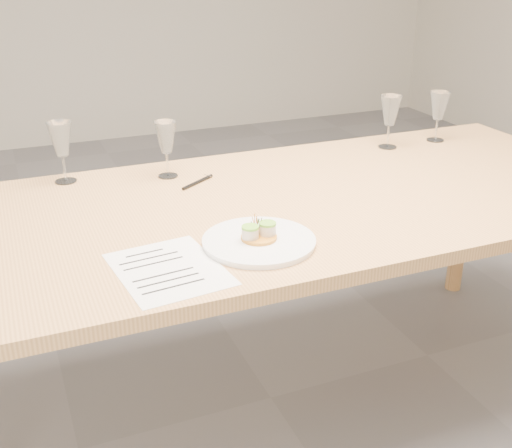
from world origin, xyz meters
name	(u,v)px	position (x,y,z in m)	size (l,w,h in m)	color
ground	(271,398)	(0.00, 0.00, 0.00)	(7.00, 7.00, 0.00)	slate
dining_table	(273,221)	(0.00, 0.00, 0.68)	(2.40, 1.00, 0.75)	tan
dinner_plate	(259,240)	(-0.16, -0.27, 0.76)	(0.30, 0.30, 0.08)	white
recipe_sheet	(168,269)	(-0.42, -0.32, 0.75)	(0.27, 0.33, 0.00)	white
ballpoint_pen	(198,182)	(-0.17, 0.23, 0.76)	(0.13, 0.10, 0.01)	black
wine_glass_1	(61,140)	(-0.57, 0.42, 0.89)	(0.08, 0.08, 0.20)	white
wine_glass_2	(166,138)	(-0.24, 0.34, 0.88)	(0.08, 0.08, 0.19)	white
wine_glass_3	(390,112)	(0.63, 0.34, 0.89)	(0.08, 0.08, 0.20)	white
wine_glass_4	(439,107)	(0.86, 0.35, 0.89)	(0.08, 0.08, 0.20)	white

